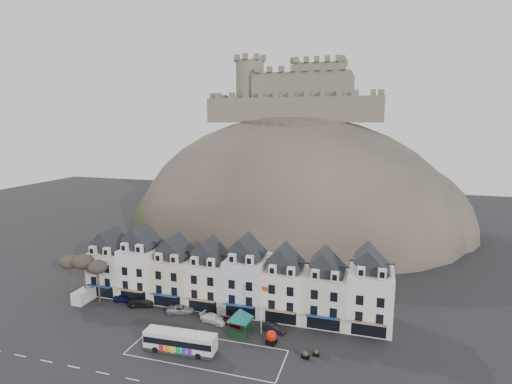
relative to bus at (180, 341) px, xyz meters
The scene contains 21 objects.
ground 2.31m from the bus, 13.92° to the right, with size 300.00×300.00×0.00m, color black.
coach_bay_markings 4.03m from the bus, 13.40° to the left, with size 22.00×7.50×0.01m, color silver.
townhouse_terrace 16.10m from the bus, 83.64° to the left, with size 54.40×9.35×11.80m.
castle_hill 68.63m from the bus, 87.62° to the left, with size 100.00×76.00×68.00m.
castle 84.84m from the bus, 88.41° to the left, with size 50.20×22.20×22.00m.
tree_left_far 29.68m from the bus, 159.76° to the left, with size 3.61×3.61×8.24m.
tree_left_mid 27.01m from the bus, 157.51° to the left, with size 3.78×3.78×8.64m.
tree_left_near 24.18m from the bus, 154.73° to the left, with size 3.43×3.43×7.84m.
bus is the anchor object (origin of this frame).
bus_shelter 9.68m from the bus, 46.32° to the left, with size 6.63×6.63×4.22m.
red_buoy 13.13m from the bus, 25.90° to the left, with size 1.64×1.64×2.03m.
flagpole 12.90m from the bus, 39.55° to the left, with size 1.14×0.29×8.01m.
white_van 26.20m from the bus, 158.08° to the left, with size 2.21×4.93×2.24m.
planter_west 17.62m from the bus, 11.35° to the left, with size 1.14×0.75×1.07m.
planter_east 19.13m from the bus, 13.67° to the left, with size 0.90×0.63×0.89m.
car_navy 20.76m from the bus, 146.39° to the left, with size 1.51×3.76×1.28m, color #0B0F38.
car_black 16.92m from the bus, 141.41° to the left, with size 1.50×4.31×1.42m, color black.
car_silver 11.98m from the bus, 117.32° to the left, with size 2.14×4.56×1.29m, color #9FA2A7.
car_white 9.23m from the bus, 82.55° to the left, with size 1.88×4.62×1.34m, color white.
car_maroon 10.25m from the bus, 63.23° to the left, with size 1.49×3.69×1.26m, color #50040C.
car_charcoal 14.59m from the bus, 38.73° to the left, with size 1.31×3.75×1.24m, color black.
Camera 1 is at (23.64, -46.07, 32.03)m, focal length 28.00 mm.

